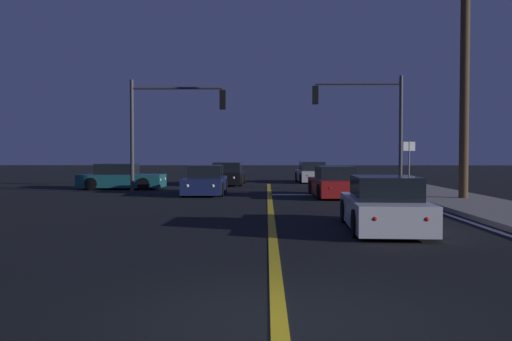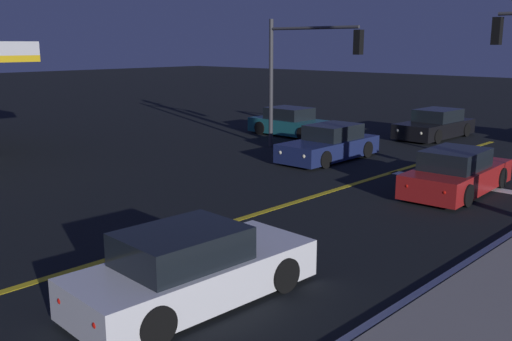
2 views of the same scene
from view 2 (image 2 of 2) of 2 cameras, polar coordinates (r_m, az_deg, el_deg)
lane_line_center at (r=13.86m, az=-5.38°, el=-5.95°), size 0.20×35.09×0.01m
lane_line_edge_right at (r=10.65m, az=14.93°, el=-12.16°), size 0.16×35.09×0.01m
stop_bar at (r=19.33m, az=20.72°, el=-1.42°), size 5.72×0.50×0.01m
car_following_oncoming_black at (r=28.66m, az=17.32°, el=4.29°), size 2.10×4.65×1.34m
car_distant_tail_teal at (r=28.12m, az=3.60°, el=4.68°), size 4.47×2.02×1.34m
car_parked_curb_white at (r=10.06m, az=-6.37°, el=-9.74°), size 1.99×4.51×1.34m
car_lead_oncoming_red at (r=18.17m, az=19.26°, el=-0.29°), size 1.99×4.57×1.34m
car_mid_block_navy at (r=22.30m, az=7.31°, el=2.57°), size 1.89×4.55×1.34m
traffic_signal_far_left at (r=23.55m, az=4.64°, el=10.61°), size 4.54×0.28×5.37m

